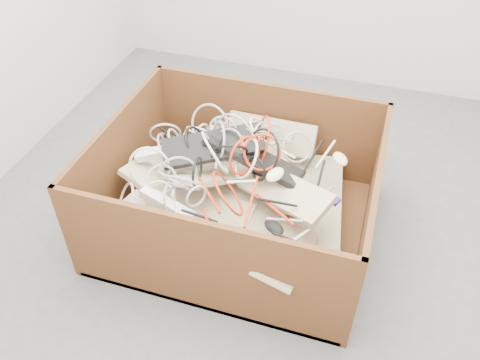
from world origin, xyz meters
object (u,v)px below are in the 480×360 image
(cardboard_box, at_px, (235,206))
(vga_plug, at_px, (334,200))
(power_strip_left, at_px, (164,151))
(power_strip_right, at_px, (167,204))

(cardboard_box, xyz_separation_m, vga_plug, (0.47, -0.02, 0.20))
(power_strip_left, xyz_separation_m, power_strip_right, (0.15, -0.30, -0.04))
(power_strip_right, bearing_deg, power_strip_left, 128.30)
(power_strip_left, bearing_deg, vga_plug, -20.34)
(cardboard_box, distance_m, vga_plug, 0.52)
(cardboard_box, distance_m, power_strip_left, 0.45)
(vga_plug, bearing_deg, cardboard_box, -159.26)
(power_strip_left, bearing_deg, cardboard_box, -21.31)
(power_strip_right, height_order, vga_plug, power_strip_right)
(cardboard_box, height_order, vga_plug, cardboard_box)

